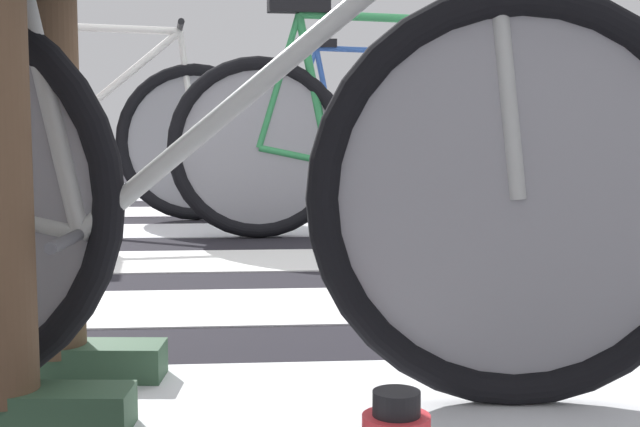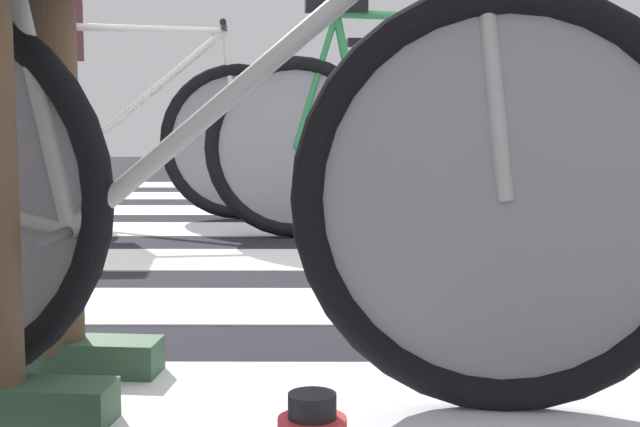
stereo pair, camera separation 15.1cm
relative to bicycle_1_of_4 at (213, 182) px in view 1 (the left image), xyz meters
The scene contains 8 objects.
ground 1.35m from the bicycle_1_of_4, 84.14° to the left, with size 18.00×14.00×0.02m.
crosswalk_markings 1.58m from the bicycle_1_of_4, 84.85° to the left, with size 5.45×6.52×0.00m.
bicycle_1_of_4 is the anchor object (origin of this frame).
cyclist_1_of_4 0.41m from the bicycle_1_of_4, behind, with size 0.34×0.43×1.01m.
bicycle_2_of_4 2.20m from the bicycle_1_of_4, 74.08° to the left, with size 1.73×0.52×0.93m.
bicycle_3_of_4 2.72m from the bicycle_1_of_4, 104.86° to the left, with size 1.73×0.52×0.93m.
cyclist_3_of_4 2.80m from the bicycle_1_of_4, 111.17° to the left, with size 0.35×0.43×1.01m.
bicycle_4_of_4 4.18m from the bicycle_1_of_4, 78.77° to the left, with size 1.73×0.52×0.93m.
Camera 1 is at (-0.07, -2.83, 0.53)m, focal length 51.41 mm.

